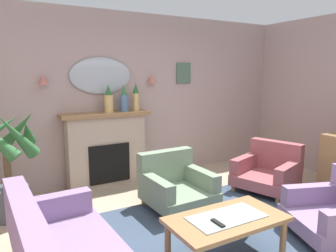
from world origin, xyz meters
name	(u,v)px	position (x,y,z in m)	size (l,w,h in m)	color
floor	(247,245)	(0.00, 0.00, -0.05)	(6.47, 6.08, 0.10)	tan
wall_back	(142,97)	(0.00, 2.59, 1.35)	(6.47, 0.10, 2.71)	#B29993
patterned_rug	(235,232)	(0.00, 0.20, 0.01)	(3.20, 2.40, 0.01)	#38475B
fireplace	(107,150)	(-0.73, 2.37, 0.57)	(1.36, 0.36, 1.16)	tan
mantel_vase_left	(109,100)	(-0.68, 2.34, 1.34)	(0.14, 0.14, 0.42)	tan
mantel_vase_right	(124,100)	(-0.43, 2.34, 1.34)	(0.13, 0.13, 0.42)	#4C7093
mantel_vase_centre	(136,97)	(-0.23, 2.34, 1.37)	(0.10, 0.10, 0.43)	tan
wall_mirror	(101,76)	(-0.73, 2.51, 1.71)	(0.96, 0.06, 0.56)	#B2BCC6
wall_sconce_left	(43,80)	(-1.58, 2.46, 1.66)	(0.14, 0.14, 0.14)	#D17066
wall_sconce_right	(152,79)	(0.12, 2.46, 1.66)	(0.14, 0.14, 0.14)	#D17066
framed_picture	(183,73)	(0.77, 2.52, 1.75)	(0.28, 0.03, 0.36)	#4C6B56
coffee_table	(227,223)	(-0.43, -0.16, 0.38)	(1.10, 0.60, 0.45)	olive
tv_remote	(218,223)	(-0.59, -0.24, 0.45)	(0.04, 0.16, 0.02)	black
armchair_by_coffee_table	(175,184)	(-0.22, 1.14, 0.31)	(0.84, 0.84, 0.71)	gray
armchair_near_fireplace	(269,170)	(1.33, 0.98, 0.31)	(1.03, 1.02, 0.71)	#934C51
potted_plant_corner_palm	(8,164)	(-2.13, 1.84, 0.68)	(0.83, 0.85, 1.34)	#474C56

